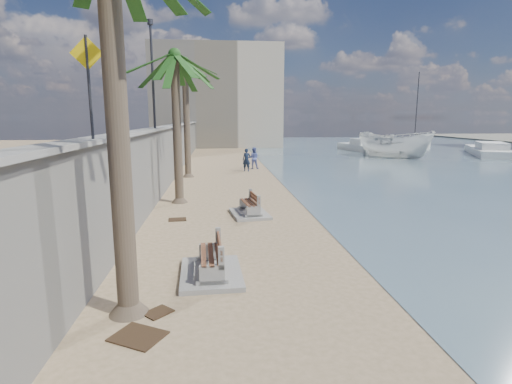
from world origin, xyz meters
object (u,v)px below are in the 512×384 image
palm_mid (174,56)px  person_a (247,158)px  bench_far (250,206)px  palm_back (185,63)px  boat_cruiser (394,143)px  yacht_near (488,152)px  bench_near (211,260)px  yacht_far (357,148)px  sailboat_west (414,145)px  person_b (254,157)px

palm_mid → person_a: (4.14, 11.39, -5.88)m
bench_far → palm_back: bearing=106.4°
boat_cruiser → yacht_near: size_ratio=0.32×
person_a → palm_back: bearing=-128.9°
palm_mid → yacht_near: palm_mid is taller
bench_far → palm_back: size_ratio=0.27×
bench_near → yacht_far: size_ratio=0.33×
sailboat_west → palm_back: bearing=-139.3°
boat_cruiser → bench_far: bearing=-161.8°
yacht_far → sailboat_west: sailboat_west is taller
palm_mid → person_b: 14.91m
bench_far → yacht_far: (16.41, 32.94, -0.04)m
palm_back → bench_far: bearing=-73.6°
palm_mid → palm_back: 8.74m
person_b → boat_cruiser: bearing=-142.5°
yacht_near → yacht_far: 14.58m
bench_far → sailboat_west: sailboat_west is taller
bench_near → palm_mid: bearing=100.1°
bench_near → person_b: size_ratio=1.23×
bench_near → yacht_far: bearing=65.6°
palm_back → boat_cruiser: 24.71m
sailboat_west → yacht_far: bearing=-157.7°
bench_near → sailboat_west: size_ratio=0.23×
yacht_far → palm_back: bearing=128.7°
yacht_near → yacht_far: bearing=84.6°
person_b → palm_mid: bearing=79.3°
bench_near → palm_mid: palm_mid is taller
bench_near → bench_far: bench_near is taller
yacht_far → sailboat_west: (9.54, 3.91, -0.04)m
bench_far → palm_mid: (-3.23, 2.90, 6.51)m
yacht_far → person_a: bearing=131.8°
sailboat_west → bench_far: bearing=-125.2°
palm_mid → palm_back: size_ratio=0.90×
palm_back → yacht_far: 30.05m
bench_far → sailboat_west: bearing=54.8°
palm_mid → yacht_far: bearing=56.8°
person_a → sailboat_west: bearing=61.1°
person_b → yacht_near: (27.35, 9.80, -0.63)m
bench_near → sailboat_west: sailboat_west is taller
bench_far → person_b: bearing=84.2°
person_a → yacht_near: (28.03, 11.21, -0.67)m
person_b → bench_far: bearing=94.2°
person_a → sailboat_west: (25.05, 22.56, -0.70)m
palm_mid → yacht_near: 39.86m
bench_near → yacht_near: size_ratio=0.20×
yacht_near → yacht_far: same height
person_b → palm_back: bearing=49.3°
bench_far → person_a: person_a is taller
person_a → yacht_far: 24.26m
bench_far → yacht_far: bearing=63.5°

